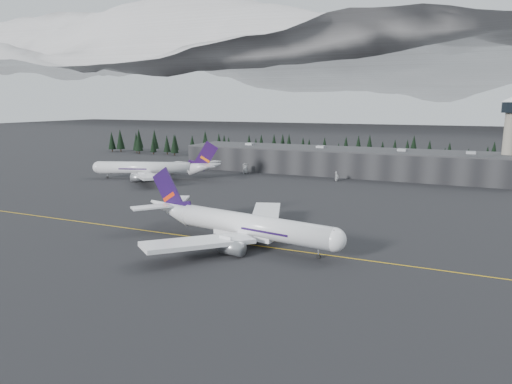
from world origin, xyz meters
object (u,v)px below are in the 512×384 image
at_px(gse_vehicle_a, 245,172).
at_px(terminal, 339,161).
at_px(control_tower, 510,130).
at_px(gse_vehicle_b, 337,179).
at_px(jet_parked, 156,168).
at_px(jet_main, 236,223).

bearing_deg(gse_vehicle_a, terminal, 2.00).
relative_size(control_tower, gse_vehicle_b, 8.17).
distance_m(terminal, gse_vehicle_a, 48.11).
bearing_deg(gse_vehicle_b, gse_vehicle_a, -113.21).
bearing_deg(jet_parked, jet_main, 117.27).
relative_size(jet_main, jet_parked, 1.00).
bearing_deg(jet_main, gse_vehicle_a, 123.23).
bearing_deg(jet_parked, control_tower, -179.12).
bearing_deg(jet_main, gse_vehicle_b, 98.85).
height_order(gse_vehicle_a, gse_vehicle_b, gse_vehicle_b).
bearing_deg(control_tower, terminal, -177.71).
bearing_deg(gse_vehicle_a, gse_vehicle_b, -27.25).
distance_m(control_tower, jet_main, 148.79).
relative_size(jet_main, gse_vehicle_a, 11.66).
bearing_deg(terminal, jet_parked, -144.89).
bearing_deg(terminal, gse_vehicle_b, -78.90).
xyz_separation_m(terminal, control_tower, (75.00, 3.00, 17.11)).
bearing_deg(gse_vehicle_a, control_tower, -11.48).
relative_size(jet_parked, gse_vehicle_a, 11.65).
relative_size(terminal, jet_main, 2.67).
height_order(terminal, gse_vehicle_b, terminal).
distance_m(terminal, jet_main, 126.53).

